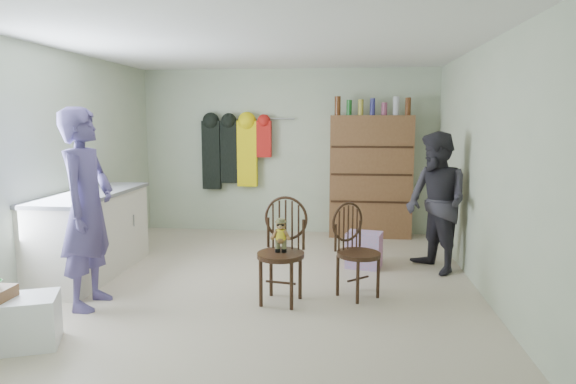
# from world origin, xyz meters

# --- Properties ---
(ground_plane) EXTENTS (5.00, 5.00, 0.00)m
(ground_plane) POSITION_xyz_m (0.00, 0.00, 0.00)
(ground_plane) COLOR beige
(ground_plane) RESTS_ON ground
(room_walls) EXTENTS (5.00, 5.00, 5.00)m
(room_walls) POSITION_xyz_m (0.00, 0.53, 1.58)
(room_walls) COLOR beige
(room_walls) RESTS_ON ground
(counter) EXTENTS (0.64, 1.86, 0.94)m
(counter) POSITION_xyz_m (-1.95, 0.00, 0.47)
(counter) COLOR silver
(counter) RESTS_ON ground
(plastic_tub) EXTENTS (0.53, 0.52, 0.39)m
(plastic_tub) POSITION_xyz_m (-1.54, -1.81, 0.20)
(plastic_tub) COLOR white
(plastic_tub) RESTS_ON ground
(chair_front) EXTENTS (0.52, 0.52, 1.01)m
(chair_front) POSITION_xyz_m (0.28, -0.61, 0.56)
(chair_front) COLOR black
(chair_front) RESTS_ON ground
(chair_far) EXTENTS (0.58, 0.58, 0.93)m
(chair_far) POSITION_xyz_m (0.98, -0.38, 0.50)
(chair_far) COLOR black
(chair_far) RESTS_ON ground
(striped_bag) EXTENTS (0.46, 0.39, 0.42)m
(striped_bag) POSITION_xyz_m (1.11, 0.63, 0.21)
(striped_bag) COLOR pink
(striped_bag) RESTS_ON ground
(person_left) EXTENTS (0.46, 0.68, 1.86)m
(person_left) POSITION_xyz_m (-1.49, -0.92, 0.93)
(person_left) COLOR #4B4178
(person_left) RESTS_ON ground
(person_right) EXTENTS (0.89, 0.97, 1.61)m
(person_right) POSITION_xyz_m (1.91, 0.54, 0.81)
(person_right) COLOR #2D2B33
(person_right) RESTS_ON ground
(dresser) EXTENTS (1.20, 0.39, 2.07)m
(dresser) POSITION_xyz_m (1.25, 2.30, 0.91)
(dresser) COLOR brown
(dresser) RESTS_ON ground
(coat_rack) EXTENTS (1.42, 0.12, 1.09)m
(coat_rack) POSITION_xyz_m (-0.83, 2.38, 1.25)
(coat_rack) COLOR #99999E
(coat_rack) RESTS_ON ground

